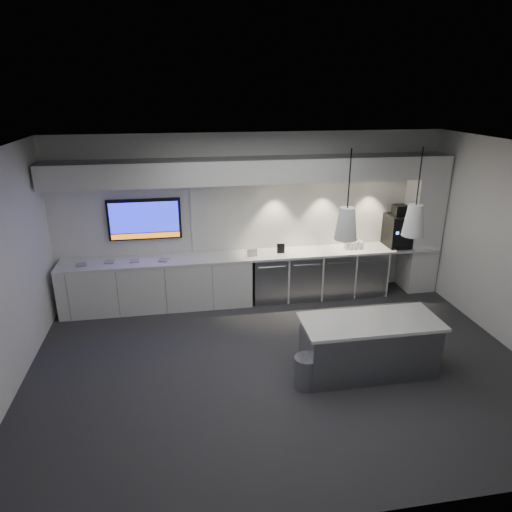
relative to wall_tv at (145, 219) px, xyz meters
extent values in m
plane|color=#2E2E31|center=(1.90, -2.45, -1.56)|extent=(7.00, 7.00, 0.00)
plane|color=black|center=(1.90, -2.45, 1.44)|extent=(7.00, 7.00, 0.00)
plane|color=white|center=(1.90, 0.05, -0.06)|extent=(7.00, 0.00, 7.00)
plane|color=white|center=(1.90, -4.95, -0.06)|extent=(7.00, 0.00, 7.00)
cube|color=white|center=(1.90, -0.27, -0.68)|extent=(6.80, 0.65, 0.04)
cube|color=white|center=(0.15, -0.27, -1.13)|extent=(3.30, 0.63, 0.86)
cube|color=gray|center=(2.15, -0.27, -1.13)|extent=(0.60, 0.61, 0.85)
cube|color=gray|center=(2.78, -0.27, -1.13)|extent=(0.60, 0.61, 0.85)
cube|color=gray|center=(3.41, -0.27, -1.13)|extent=(0.60, 0.61, 0.85)
cube|color=gray|center=(4.04, -0.27, -1.13)|extent=(0.60, 0.61, 0.85)
cube|color=white|center=(3.10, 0.03, -0.01)|extent=(4.60, 0.03, 1.30)
cube|color=white|center=(1.90, -0.25, 0.84)|extent=(6.90, 0.60, 0.40)
cube|color=white|center=(5.10, -0.25, -0.26)|extent=(0.55, 0.55, 2.60)
cube|color=black|center=(0.00, 0.00, 0.00)|extent=(1.25, 0.06, 0.72)
cube|color=#1419C4|center=(0.00, -0.03, 0.04)|extent=(1.17, 0.00, 0.54)
cube|color=orange|center=(0.00, -0.03, -0.29)|extent=(1.17, 0.00, 0.09)
cube|color=gray|center=(3.05, -2.79, -1.19)|extent=(1.77, 0.71, 0.74)
cube|color=white|center=(3.05, -2.79, -0.79)|extent=(1.86, 0.80, 0.04)
cylinder|color=gray|center=(2.12, -2.98, -1.34)|extent=(0.36, 0.36, 0.44)
cube|color=black|center=(4.62, -0.24, -0.36)|extent=(0.43, 0.48, 0.59)
cube|color=black|center=(4.62, -0.24, 0.03)|extent=(0.24, 0.24, 0.19)
cube|color=gray|center=(4.62, -0.50, -0.64)|extent=(0.32, 0.20, 0.03)
cube|color=black|center=(2.36, -0.31, -0.57)|extent=(0.14, 0.03, 0.18)
cube|color=white|center=(1.83, -0.38, -0.59)|extent=(0.18, 0.02, 0.14)
cube|color=#9E9E9E|center=(-1.07, -0.34, -0.65)|extent=(0.19, 0.19, 0.02)
cube|color=#9E9E9E|center=(-0.61, -0.27, -0.65)|extent=(0.18, 0.18, 0.02)
cube|color=#9E9E9E|center=(-0.21, -0.29, -0.65)|extent=(0.17, 0.17, 0.02)
cube|color=#9E9E9E|center=(0.29, -0.34, -0.65)|extent=(0.20, 0.20, 0.02)
cone|color=white|center=(2.61, -2.79, 0.59)|extent=(0.28, 0.28, 0.40)
cylinder|color=black|center=(2.61, -2.79, 1.14)|extent=(0.02, 0.02, 0.70)
cone|color=white|center=(3.49, -2.79, 0.59)|extent=(0.28, 0.28, 0.40)
cylinder|color=black|center=(3.49, -2.79, 1.14)|extent=(0.02, 0.02, 0.70)
camera|label=1|loc=(0.63, -7.86, 2.13)|focal=32.00mm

